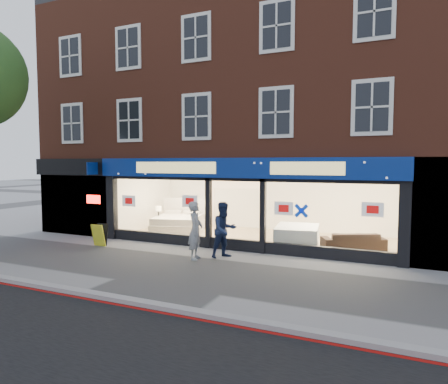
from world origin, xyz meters
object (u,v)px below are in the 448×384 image
Objects in this scene: pedestrian_grey at (195,230)px; pedestrian_blue at (224,230)px; display_bed at (179,222)px; mattress_stack at (297,236)px; sofa at (353,241)px; a_board at (100,235)px.

pedestrian_grey is 0.96m from pedestrian_blue.
mattress_stack is (5.60, -1.06, -0.01)m from display_bed.
pedestrian_grey reaches higher than sofa.
a_board is (-8.80, -2.79, 0.01)m from sofa.
display_bed is at bearing 71.44° from a_board.
mattress_stack is at bearing -17.50° from sofa.
pedestrian_grey is (-4.56, -3.08, 0.53)m from sofa.
sofa is at bearing 7.00° from mattress_stack.
mattress_stack is 1.11× the size of pedestrian_grey.
mattress_stack is 2.99m from pedestrian_blue.
display_bed is at bearing 24.90° from pedestrian_grey.
display_bed is 7.56m from sofa.
pedestrian_blue reaches higher than display_bed.
a_board reaches higher than sofa.
mattress_stack is 3.91m from pedestrian_grey.
a_board is 0.45× the size of pedestrian_grey.
sofa is at bearing 18.54° from a_board.
a_board is at bearing -6.91° from sofa.
pedestrian_blue reaches higher than mattress_stack.
sofa is at bearing -68.19° from pedestrian_grey.
pedestrian_blue reaches higher than sofa.
pedestrian_blue is at bearing 3.98° from a_board.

